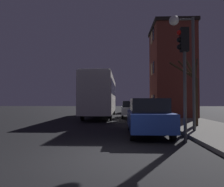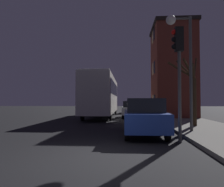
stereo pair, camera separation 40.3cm
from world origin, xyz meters
name	(u,v)px [view 1 (the left image)]	position (x,y,z in m)	size (l,w,h in m)	color
ground_plane	(100,160)	(0.00, 0.00, 0.00)	(120.00, 120.00, 0.00)	black
brick_building	(171,71)	(5.22, 14.86, 4.36)	(3.68, 4.99, 8.40)	brown
streetlamp	(184,47)	(3.53, 4.82, 4.11)	(1.20, 0.46, 5.48)	#4C4C4C
traffic_light	(184,60)	(2.87, 2.55, 3.06)	(0.43, 0.24, 4.26)	#4C4C4C
bare_tree	(194,90)	(4.63, 6.89, 2.13)	(2.04, 2.12, 4.02)	#382819
bus	(101,93)	(-1.38, 15.15, 2.26)	(2.42, 11.69, 3.81)	beige
car_near_lane	(148,116)	(1.73, 4.31, 0.84)	(1.72, 4.58, 1.63)	navy
car_mid_lane	(132,109)	(1.49, 14.46, 0.80)	(1.90, 4.19, 1.52)	#B7BABF
car_far_lane	(129,107)	(1.49, 21.93, 0.80)	(1.75, 4.44, 1.54)	black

